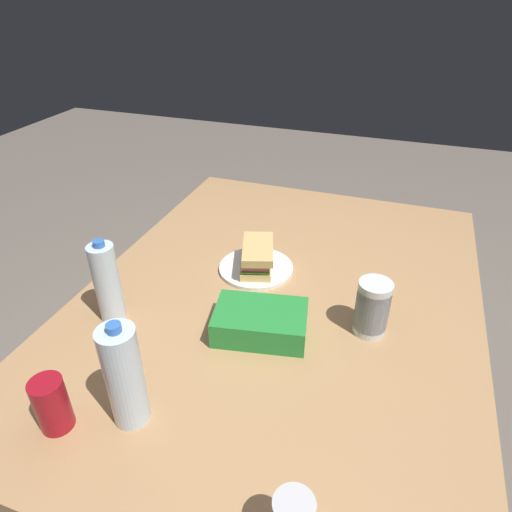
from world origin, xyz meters
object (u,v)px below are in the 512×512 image
sandwich (257,256)px  chip_bag (260,322)px  paper_plate (256,268)px  water_bottle_tall (107,283)px  dining_table (278,319)px  soda_can_red (52,404)px  water_bottle_spare (124,376)px  plastic_cup_stack (372,308)px

sandwich → chip_bag: 0.28m
paper_plate → water_bottle_tall: size_ratio=0.97×
dining_table → soda_can_red: bearing=-27.9°
soda_can_red → water_bottle_spare: water_bottle_spare is taller
soda_can_red → plastic_cup_stack: (-0.50, 0.56, 0.01)m
sandwich → chip_bag: (0.26, 0.10, -0.02)m
paper_plate → water_bottle_spare: size_ratio=0.91×
chip_bag → water_bottle_spare: water_bottle_spare is taller
paper_plate → soda_can_red: bearing=-16.3°
water_bottle_tall → paper_plate: bearing=139.6°
dining_table → soda_can_red: soda_can_red is taller
paper_plate → chip_bag: size_ratio=0.99×
dining_table → paper_plate: bearing=-133.5°
plastic_cup_stack → water_bottle_tall: bearing=-75.6°
chip_bag → water_bottle_tall: size_ratio=0.98×
paper_plate → water_bottle_spare: water_bottle_spare is taller
sandwich → water_bottle_tall: water_bottle_tall is taller
dining_table → water_bottle_tall: water_bottle_tall is taller
plastic_cup_stack → chip_bag: bearing=-69.2°
soda_can_red → sandwich: bearing=163.4°
plastic_cup_stack → dining_table: bearing=-104.8°
water_bottle_tall → dining_table: bearing=121.2°
chip_bag → water_bottle_spare: bearing=-127.3°
paper_plate → soda_can_red: soda_can_red is taller
water_bottle_spare → soda_can_red: bearing=-62.9°
dining_table → chip_bag: 0.21m
dining_table → water_bottle_spare: (0.50, -0.17, 0.21)m
paper_plate → water_bottle_tall: water_bottle_tall is taller
paper_plate → soda_can_red: 0.69m
paper_plate → soda_can_red: (0.66, -0.19, 0.05)m
soda_can_red → water_bottle_tall: bearing=-164.6°
paper_plate → plastic_cup_stack: plastic_cup_stack is taller
water_bottle_tall → sandwich: bearing=139.1°
chip_bag → plastic_cup_stack: (-0.10, 0.26, 0.04)m
chip_bag → water_bottle_tall: (0.07, -0.39, 0.08)m
plastic_cup_stack → water_bottle_spare: bearing=-44.9°
soda_can_red → water_bottle_spare: bearing=117.1°
water_bottle_tall → soda_can_red: bearing=15.4°
dining_table → paper_plate: (-0.10, -0.10, 0.09)m
water_bottle_spare → water_bottle_tall: bearing=-139.7°
paper_plate → plastic_cup_stack: size_ratio=1.53×
sandwich → water_bottle_spare: bearing=-6.3°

